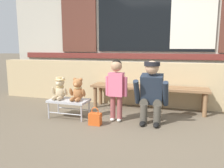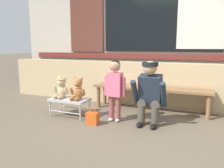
% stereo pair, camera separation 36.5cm
% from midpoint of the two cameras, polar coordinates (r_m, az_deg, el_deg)
% --- Properties ---
extents(ground_plane, '(60.00, 60.00, 0.00)m').
position_cam_midpoint_polar(ground_plane, '(3.21, 7.73, -11.61)').
color(ground_plane, brown).
extents(brick_low_wall, '(6.63, 0.25, 0.85)m').
position_cam_midpoint_polar(brick_low_wall, '(4.45, 12.78, -0.16)').
color(brick_low_wall, tan).
rests_on(brick_low_wall, ground).
extents(shop_facade, '(6.76, 0.26, 3.76)m').
position_cam_midpoint_polar(shop_facade, '(4.96, 14.61, 17.60)').
color(shop_facade, '#B7B2A3').
rests_on(shop_facade, ground).
extents(wooden_bench_long, '(2.10, 0.40, 0.44)m').
position_cam_midpoint_polar(wooden_bench_long, '(4.10, 12.26, -1.69)').
color(wooden_bench_long, '#8E6642').
rests_on(wooden_bench_long, ground).
extents(small_display_bench, '(0.64, 0.36, 0.30)m').
position_cam_midpoint_polar(small_display_bench, '(3.77, -7.99, -4.21)').
color(small_display_bench, '#BCBCC1').
rests_on(small_display_bench, ground).
extents(teddy_bear_with_hat, '(0.28, 0.27, 0.36)m').
position_cam_midpoint_polar(teddy_bear_with_hat, '(3.81, -10.10, -0.94)').
color(teddy_bear_with_hat, '#CCB289').
rests_on(teddy_bear_with_hat, small_display_bench).
extents(teddy_bear_plain, '(0.28, 0.26, 0.36)m').
position_cam_midpoint_polar(teddy_bear_plain, '(3.65, -5.90, -1.44)').
color(teddy_bear_plain, '#A86B3D').
rests_on(teddy_bear_plain, small_display_bench).
extents(child_standing, '(0.35, 0.18, 0.96)m').
position_cam_midpoint_polar(child_standing, '(3.43, 3.79, 0.06)').
color(child_standing, '#994C4C').
rests_on(child_standing, ground).
extents(adult_crouching, '(0.50, 0.49, 0.95)m').
position_cam_midpoint_polar(adult_crouching, '(3.38, 12.87, -2.21)').
color(adult_crouching, '#4C473D').
rests_on(adult_crouching, ground).
extents(handbag_on_ground, '(0.18, 0.11, 0.27)m').
position_cam_midpoint_polar(handbag_on_ground, '(3.39, -1.86, -8.68)').
color(handbag_on_ground, '#DB561E').
rests_on(handbag_on_ground, ground).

